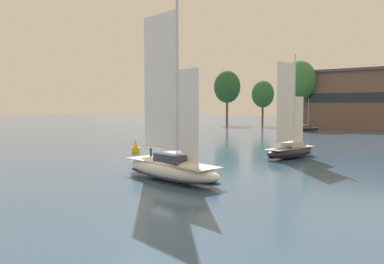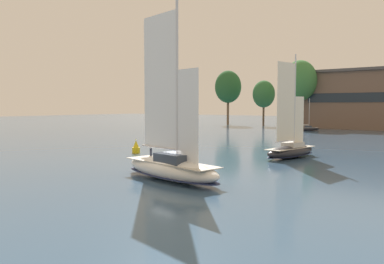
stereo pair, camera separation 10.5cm
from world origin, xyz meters
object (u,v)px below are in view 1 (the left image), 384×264
(tree_shore_right, at_px, (227,87))
(sailboat_moored_outer_mooring, at_px, (306,129))
(tree_shore_left, at_px, (263,94))
(sailboat_main, at_px, (171,166))
(channel_buoy, at_px, (136,148))
(tree_shore_center, at_px, (299,81))
(sailboat_moored_near_marina, at_px, (290,150))

(tree_shore_right, xyz_separation_m, sailboat_moored_outer_mooring, (30.66, -14.68, -11.66))
(tree_shore_left, relative_size, sailboat_moored_outer_mooring, 1.74)
(sailboat_main, distance_m, channel_buoy, 18.32)
(tree_shore_center, distance_m, sailboat_moored_near_marina, 62.10)
(sailboat_moored_near_marina, xyz_separation_m, sailboat_moored_outer_mooring, (-14.22, 49.17, -0.42))
(tree_shore_right, bearing_deg, sailboat_main, -63.09)
(tree_shore_left, xyz_separation_m, tree_shore_center, (13.23, -6.08, 3.18))
(sailboat_moored_near_marina, bearing_deg, sailboat_moored_outer_mooring, 106.13)
(tree_shore_center, xyz_separation_m, sailboat_moored_near_marina, (19.25, -57.83, -11.88))
(sailboat_moored_outer_mooring, relative_size, channel_buoy, 4.40)
(tree_shore_right, bearing_deg, sailboat_moored_near_marina, -54.90)
(tree_shore_center, distance_m, sailboat_moored_outer_mooring, 15.86)
(sailboat_main, bearing_deg, tree_shore_right, 116.91)
(tree_shore_left, xyz_separation_m, tree_shore_right, (-12.40, -0.07, 2.54))
(sailboat_main, distance_m, sailboat_moored_near_marina, 18.53)
(tree_shore_right, relative_size, sailboat_moored_outer_mooring, 2.20)
(tree_shore_left, xyz_separation_m, sailboat_moored_outer_mooring, (18.26, -14.74, -9.12))
(sailboat_main, bearing_deg, sailboat_moored_outer_mooring, 99.27)
(tree_shore_right, height_order, sailboat_moored_near_marina, tree_shore_right)
(tree_shore_left, height_order, channel_buoy, tree_shore_left)
(tree_shore_right, height_order, sailboat_moored_outer_mooring, tree_shore_right)
(tree_shore_right, distance_m, channel_buoy, 76.83)
(tree_shore_left, relative_size, sailboat_main, 0.93)
(tree_shore_center, height_order, sailboat_main, tree_shore_center)
(tree_shore_right, height_order, sailboat_main, tree_shore_right)
(tree_shore_center, xyz_separation_m, sailboat_main, (16.04, -76.08, -11.68))
(sailboat_moored_outer_mooring, distance_m, channel_buoy, 56.38)
(sailboat_moored_near_marina, height_order, channel_buoy, sailboat_moored_near_marina)
(tree_shore_left, distance_m, tree_shore_right, 12.66)
(tree_shore_center, xyz_separation_m, tree_shore_right, (-25.63, 6.01, -0.64))
(tree_shore_right, distance_m, sailboat_moored_near_marina, 78.85)
(tree_shore_right, distance_m, sailboat_moored_outer_mooring, 35.94)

